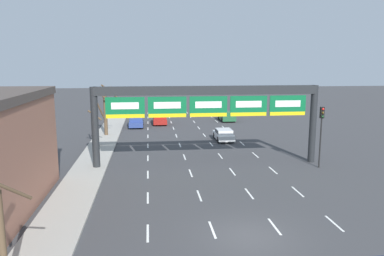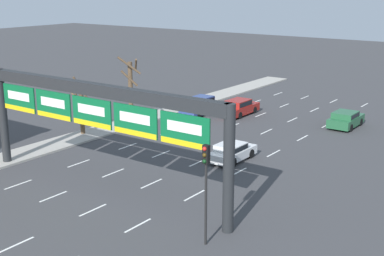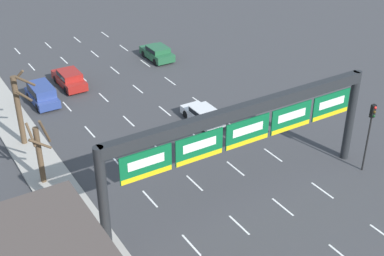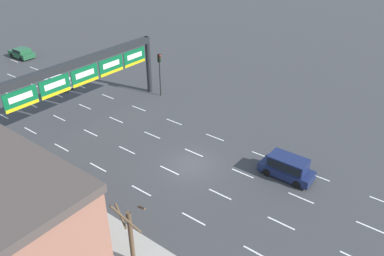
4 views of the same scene
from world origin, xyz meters
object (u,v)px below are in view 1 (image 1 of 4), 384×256
object	(u,v)px
car_green	(227,116)
suv_blue	(136,120)
traffic_light_near_gantry	(321,125)
tree_bare_third	(106,109)
car_red	(160,118)
tree_bare_second	(96,123)
car_white	(224,134)
sign_gantry	(208,104)

from	to	relation	value
car_green	suv_blue	size ratio (longest dim) A/B	0.98
traffic_light_near_gantry	tree_bare_third	world-z (taller)	tree_bare_third
car_red	tree_bare_second	bearing A→B (deg)	-116.42
car_white	car_green	xyz separation A→B (m)	(3.18, 13.53, 0.06)
car_white	suv_blue	size ratio (longest dim) A/B	0.96
car_green	car_red	size ratio (longest dim) A/B	0.90
car_green	tree_bare_third	bearing A→B (deg)	-149.17
sign_gantry	tree_bare_second	size ratio (longest dim) A/B	3.84
car_red	tree_bare_third	world-z (taller)	tree_bare_third
car_red	car_green	bearing A→B (deg)	9.22
car_red	tree_bare_third	distance (m)	10.55
suv_blue	tree_bare_second	distance (m)	12.19
sign_gantry	traffic_light_near_gantry	xyz separation A→B (m)	(8.94, -1.76, -1.61)
sign_gantry	car_white	bearing A→B (deg)	71.07
traffic_light_near_gantry	tree_bare_second	world-z (taller)	tree_bare_second
car_white	car_green	world-z (taller)	car_green
suv_blue	tree_bare_second	xyz separation A→B (m)	(-3.61, -11.54, 1.56)
car_white	car_green	distance (m)	13.90
traffic_light_near_gantry	car_green	bearing A→B (deg)	95.57
car_white	tree_bare_third	distance (m)	13.78
car_green	suv_blue	bearing A→B (deg)	-164.18
sign_gantry	suv_blue	bearing A→B (deg)	108.29
traffic_light_near_gantry	tree_bare_second	bearing A→B (deg)	152.81
car_white	traffic_light_near_gantry	bearing A→B (deg)	-63.83
tree_bare_second	car_green	bearing A→B (deg)	42.56
suv_blue	car_red	distance (m)	3.79
car_red	tree_bare_third	xyz separation A→B (m)	(-6.37, -8.06, 2.38)
sign_gantry	tree_bare_second	bearing A→B (deg)	141.52
car_green	tree_bare_third	size ratio (longest dim) A/B	0.69
tree_bare_third	car_white	bearing A→B (deg)	-16.65
sign_gantry	tree_bare_second	distance (m)	13.12
car_white	car_red	world-z (taller)	car_red
suv_blue	car_red	world-z (taller)	suv_blue
car_green	suv_blue	xyz separation A→B (m)	(-12.96, -3.67, 0.19)
car_white	car_red	bearing A→B (deg)	118.97
car_white	suv_blue	world-z (taller)	suv_blue
car_green	tree_bare_second	world-z (taller)	tree_bare_second
car_green	tree_bare_second	size ratio (longest dim) A/B	0.84
tree_bare_third	suv_blue	bearing A→B (deg)	61.76
car_green	traffic_light_near_gantry	size ratio (longest dim) A/B	0.83
tree_bare_third	traffic_light_near_gantry	bearing A→B (deg)	-39.47
sign_gantry	car_red	distance (m)	22.29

